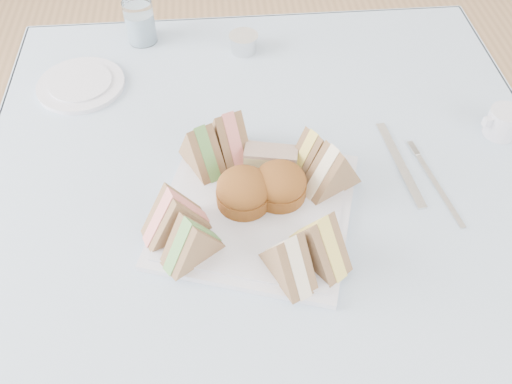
{
  "coord_description": "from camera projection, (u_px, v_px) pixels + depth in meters",
  "views": [
    {
      "loc": [
        -0.08,
        -0.63,
        1.45
      ],
      "look_at": [
        -0.03,
        -0.07,
        0.8
      ],
      "focal_mm": 38.0,
      "sensor_mm": 36.0,
      "label": 1
    }
  ],
  "objects": [
    {
      "name": "floor",
      "position": [
        266.0,
        355.0,
        1.51
      ],
      "size": [
        4.0,
        4.0,
        0.0
      ],
      "primitive_type": "plane",
      "color": "#9E7751",
      "rests_on": "ground"
    },
    {
      "name": "table",
      "position": [
        268.0,
        287.0,
        1.23
      ],
      "size": [
        0.9,
        0.9,
        0.74
      ],
      "primitive_type": "cube",
      "color": "brown",
      "rests_on": "floor"
    },
    {
      "name": "tablecloth",
      "position": [
        271.0,
        178.0,
        0.95
      ],
      "size": [
        1.02,
        1.02,
        0.01
      ],
      "primitive_type": "cube",
      "color": "#A2C4E1",
      "rests_on": "table"
    },
    {
      "name": "serving_plate",
      "position": [
        256.0,
        209.0,
        0.89
      ],
      "size": [
        0.38,
        0.38,
        0.01
      ],
      "primitive_type": "cube",
      "rotation": [
        0.0,
        0.0,
        -0.31
      ],
      "color": "silver",
      "rests_on": "tablecloth"
    },
    {
      "name": "sandwich_fl_a",
      "position": [
        174.0,
        212.0,
        0.82
      ],
      "size": [
        0.12,
        0.08,
        0.09
      ],
      "primitive_type": null,
      "rotation": [
        0.0,
        0.0,
        0.39
      ],
      "color": "brown",
      "rests_on": "serving_plate"
    },
    {
      "name": "sandwich_fl_b",
      "position": [
        191.0,
        238.0,
        0.79
      ],
      "size": [
        0.1,
        0.09,
        0.09
      ],
      "primitive_type": null,
      "rotation": [
        0.0,
        0.0,
        0.61
      ],
      "color": "brown",
      "rests_on": "serving_plate"
    },
    {
      "name": "sandwich_fr_a",
      "position": [
        319.0,
        238.0,
        0.79
      ],
      "size": [
        0.1,
        0.11,
        0.09
      ],
      "primitive_type": null,
      "rotation": [
        0.0,
        0.0,
        -0.95
      ],
      "color": "brown",
      "rests_on": "serving_plate"
    },
    {
      "name": "sandwich_fr_b",
      "position": [
        289.0,
        256.0,
        0.77
      ],
      "size": [
        0.08,
        0.11,
        0.09
      ],
      "primitive_type": null,
      "rotation": [
        0.0,
        0.0,
        -1.12
      ],
      "color": "brown",
      "rests_on": "serving_plate"
    },
    {
      "name": "sandwich_bl_a",
      "position": [
        201.0,
        146.0,
        0.91
      ],
      "size": [
        0.09,
        0.11,
        0.09
      ],
      "primitive_type": null,
      "rotation": [
        0.0,
        0.0,
        2.04
      ],
      "color": "brown",
      "rests_on": "serving_plate"
    },
    {
      "name": "sandwich_bl_b",
      "position": [
        229.0,
        134.0,
        0.93
      ],
      "size": [
        0.08,
        0.12,
        0.09
      ],
      "primitive_type": null,
      "rotation": [
        0.0,
        0.0,
        1.93
      ],
      "color": "brown",
      "rests_on": "serving_plate"
    },
    {
      "name": "sandwich_br_a",
      "position": [
        332.0,
        167.0,
        0.88
      ],
      "size": [
        0.11,
        0.09,
        0.09
      ],
      "primitive_type": null,
      "rotation": [
        0.0,
        0.0,
        -2.63
      ],
      "color": "brown",
      "rests_on": "serving_plate"
    },
    {
      "name": "sandwich_br_b",
      "position": [
        312.0,
        149.0,
        0.91
      ],
      "size": [
        0.1,
        0.09,
        0.08
      ],
      "primitive_type": null,
      "rotation": [
        0.0,
        0.0,
        -2.55
      ],
      "color": "brown",
      "rests_on": "serving_plate"
    },
    {
      "name": "scone_left",
      "position": [
        244.0,
        190.0,
        0.87
      ],
      "size": [
        0.1,
        0.1,
        0.06
      ],
      "primitive_type": "cylinder",
      "rotation": [
        0.0,
        0.0,
        -0.15
      ],
      "color": "brown",
      "rests_on": "serving_plate"
    },
    {
      "name": "scone_right",
      "position": [
        280.0,
        184.0,
        0.88
      ],
      "size": [
        0.09,
        0.09,
        0.06
      ],
      "primitive_type": "cylinder",
      "rotation": [
        0.0,
        0.0,
        0.05
      ],
      "color": "brown",
      "rests_on": "serving_plate"
    },
    {
      "name": "pastry_slice",
      "position": [
        271.0,
        159.0,
        0.93
      ],
      "size": [
        0.1,
        0.05,
        0.04
      ],
      "primitive_type": "cube",
      "rotation": [
        0.0,
        0.0,
        -0.21
      ],
      "color": "#C9BA7B",
      "rests_on": "serving_plate"
    },
    {
      "name": "side_plate",
      "position": [
        81.0,
        85.0,
        1.1
      ],
      "size": [
        0.23,
        0.23,
        0.01
      ],
      "primitive_type": "cylinder",
      "rotation": [
        0.0,
        0.0,
        0.43
      ],
      "color": "silver",
      "rests_on": "tablecloth"
    },
    {
      "name": "water_glass",
      "position": [
        140.0,
        22.0,
        1.17
      ],
      "size": [
        0.08,
        0.08,
        0.09
      ],
      "primitive_type": "cylinder",
      "rotation": [
        0.0,
        0.0,
        0.33
      ],
      "color": "white",
      "rests_on": "tablecloth"
    },
    {
      "name": "tea_strainer",
      "position": [
        244.0,
        44.0,
        1.17
      ],
      "size": [
        0.07,
        0.07,
        0.04
      ],
      "primitive_type": "cylinder",
      "rotation": [
        0.0,
        0.0,
        0.12
      ],
      "color": "silver",
      "rests_on": "tablecloth"
    },
    {
      "name": "knife",
      "position": [
        400.0,
        163.0,
        0.96
      ],
      "size": [
        0.04,
        0.21,
        0.0
      ],
      "primitive_type": "cube",
      "rotation": [
        0.0,
        0.0,
        0.11
      ],
      "color": "silver",
      "rests_on": "tablecloth"
    },
    {
      "name": "fork",
      "position": [
        439.0,
        190.0,
        0.92
      ],
      "size": [
        0.04,
        0.17,
        0.0
      ],
      "primitive_type": "cube",
      "rotation": [
        0.0,
        0.0,
        0.17
      ],
      "color": "silver",
      "rests_on": "tablecloth"
    },
    {
      "name": "creamer_jug",
      "position": [
        503.0,
        122.0,
        1.0
      ],
      "size": [
        0.07,
        0.07,
        0.05
      ],
      "primitive_type": "cylinder",
      "rotation": [
        0.0,
        0.0,
        0.18
      ],
      "color": "silver",
      "rests_on": "tablecloth"
    }
  ]
}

